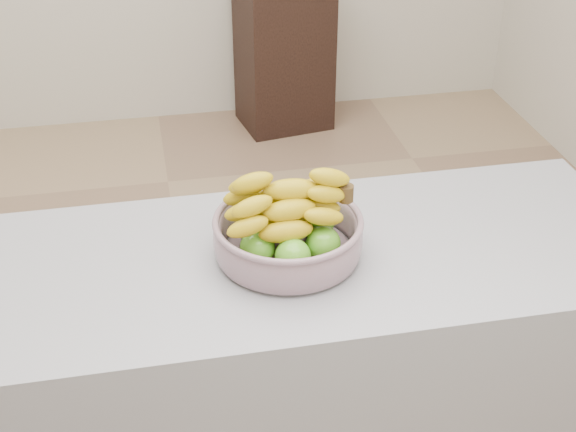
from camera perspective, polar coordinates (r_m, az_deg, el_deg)
ground at (r=2.89m, az=-6.81°, el=-9.41°), size 4.00×4.00×0.00m
counter at (r=2.03m, az=-5.51°, el=-13.92°), size 2.00×0.60×0.90m
cabinet at (r=4.30m, az=-0.29°, el=11.54°), size 0.50×0.43×0.81m
fruit_bowl at (r=1.72m, az=-0.01°, el=-1.14°), size 0.32×0.32×0.19m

